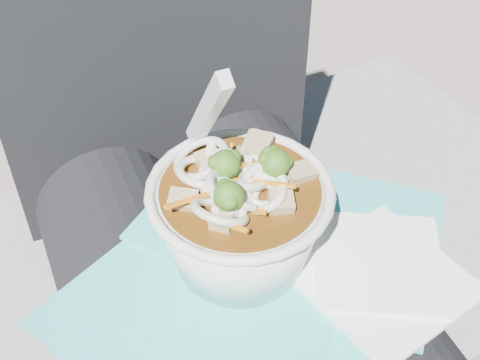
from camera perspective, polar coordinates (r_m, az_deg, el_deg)
name	(u,v)px	position (r m, az deg, el deg)	size (l,w,h in m)	color
lap	(252,335)	(0.65, 1.01, -13.06)	(0.32, 0.48, 0.16)	black
person_body	(215,252)	(0.69, -2.12, -6.19)	(0.34, 0.94, 1.02)	black
plastic_bag	(244,287)	(0.58, 0.33, -9.09)	(0.42, 0.35, 0.02)	#2DBEBA
napkins	(382,273)	(0.58, 12.01, -7.81)	(0.15, 0.17, 0.01)	white
udon_bowl	(239,214)	(0.54, -0.05, -2.95)	(0.16, 0.16, 0.20)	silver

